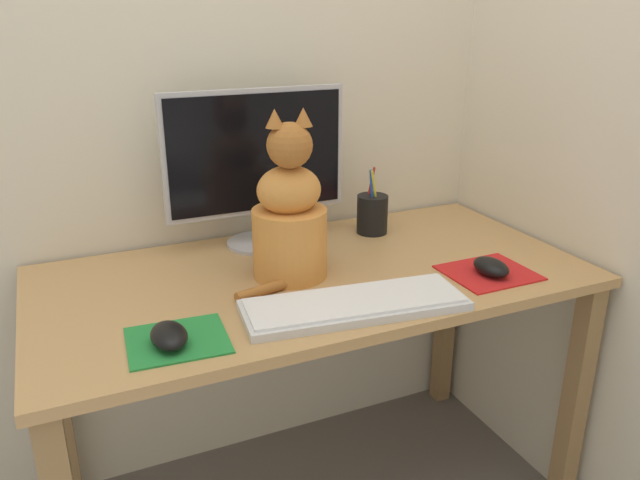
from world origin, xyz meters
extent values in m
cube|color=beige|center=(0.00, 0.36, 1.25)|extent=(7.00, 0.04, 2.50)
cube|color=beige|center=(0.68, 0.00, 1.25)|extent=(0.04, 7.00, 2.50)
cube|color=tan|center=(0.00, 0.00, 0.69)|extent=(1.30, 0.65, 0.02)
cube|color=olive|center=(0.61, -0.29, 0.34)|extent=(0.05, 0.05, 0.68)
cube|color=olive|center=(-0.61, 0.29, 0.34)|extent=(0.05, 0.05, 0.68)
cube|color=olive|center=(0.61, 0.29, 0.34)|extent=(0.05, 0.05, 0.68)
cylinder|color=#B2B2B7|center=(-0.06, 0.23, 0.71)|extent=(0.17, 0.17, 0.01)
cylinder|color=#B2B2B7|center=(-0.06, 0.23, 0.75)|extent=(0.04, 0.04, 0.08)
cube|color=#B2B2B7|center=(-0.06, 0.23, 0.95)|extent=(0.48, 0.02, 0.32)
cube|color=black|center=(-0.06, 0.22, 0.95)|extent=(0.45, 0.00, 0.30)
cube|color=silver|center=(0.00, -0.21, 0.71)|extent=(0.49, 0.22, 0.02)
cube|color=white|center=(0.00, -0.21, 0.72)|extent=(0.47, 0.20, 0.01)
cube|color=#238438|center=(-0.37, -0.20, 0.70)|extent=(0.20, 0.18, 0.00)
cube|color=red|center=(0.38, -0.18, 0.70)|extent=(0.20, 0.18, 0.00)
ellipsoid|color=black|center=(-0.39, -0.21, 0.72)|extent=(0.07, 0.11, 0.04)
ellipsoid|color=black|center=(0.37, -0.19, 0.72)|extent=(0.07, 0.10, 0.04)
cylinder|color=#D6893D|center=(-0.06, 0.01, 0.78)|extent=(0.19, 0.19, 0.16)
ellipsoid|color=#D6893D|center=(-0.06, 0.01, 0.91)|extent=(0.16, 0.14, 0.11)
sphere|color=#A36028|center=(-0.06, -0.01, 1.01)|extent=(0.11, 0.11, 0.10)
cone|color=#A36028|center=(-0.09, 0.00, 1.07)|extent=(0.05, 0.05, 0.04)
cone|color=#A36028|center=(-0.03, -0.01, 1.07)|extent=(0.05, 0.05, 0.04)
cylinder|color=#A36028|center=(-0.11, -0.06, 0.71)|extent=(0.22, 0.08, 0.02)
cylinder|color=black|center=(0.26, 0.19, 0.76)|extent=(0.09, 0.09, 0.11)
cylinder|color=red|center=(0.26, 0.21, 0.81)|extent=(0.03, 0.01, 0.14)
cylinder|color=green|center=(0.26, 0.19, 0.81)|extent=(0.01, 0.01, 0.14)
cylinder|color=yellow|center=(0.26, 0.18, 0.81)|extent=(0.03, 0.01, 0.14)
cylinder|color=#1E47B2|center=(0.25, 0.18, 0.81)|extent=(0.01, 0.01, 0.14)
camera|label=1|loc=(-0.55, -1.26, 1.30)|focal=35.00mm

